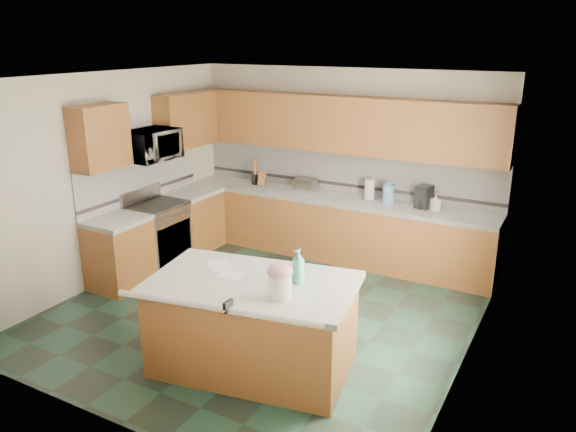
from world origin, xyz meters
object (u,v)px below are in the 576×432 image
Objects in this scene: treat_jar at (280,286)px; soap_bottle_island at (298,266)px; toaster_oven at (305,185)px; island_base at (253,327)px; coffee_maker at (424,197)px; island_top at (252,284)px; knife_block at (262,179)px.

soap_bottle_island is (-0.00, 0.36, 0.06)m from treat_jar.
island_base is at bearing -71.72° from toaster_oven.
treat_jar is at bearing -82.00° from coffee_maker.
island_top is at bearing -139.83° from soap_bottle_island.
coffee_maker is (0.36, 2.91, -0.01)m from soap_bottle_island.
coffee_maker reaches higher than knife_block.
treat_jar is at bearing -66.45° from toaster_oven.
soap_bottle_island reaches higher than island_top.
knife_block reaches higher than island_base.
island_base is 9.08× the size of knife_block.
toaster_oven is (0.73, 0.00, -0.01)m from knife_block.
treat_jar is 3.53m from toaster_oven.
soap_bottle_island reaches higher than knife_block.
treat_jar is 3.89m from knife_block.
island_top is at bearing 155.86° from treat_jar.
coffee_maker reaches higher than toaster_oven.
island_base is 8.53× the size of treat_jar.
toaster_oven is at bearing 98.35° from island_base.
island_base is 0.46m from island_top.
soap_bottle_island is 1.00× the size of toaster_oven.
treat_jar is 0.65× the size of soap_bottle_island.
coffee_maker is at bearing 83.50° from treat_jar.
toaster_oven is at bearing 131.90° from soap_bottle_island.
island_base is 5.58× the size of soap_bottle_island.
island_base is at bearing 155.86° from treat_jar.
coffee_maker is at bearing -9.91° from knife_block.
soap_bottle_island is 3.21m from toaster_oven.
toaster_oven is at bearing -10.59° from knife_block.
toaster_oven is at bearing 113.19° from treat_jar.
coffee_maker is (2.50, 0.03, 0.05)m from knife_block.
coffee_maker is (1.76, 0.03, 0.06)m from toaster_oven.
knife_block is at bearing 109.76° from island_base.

